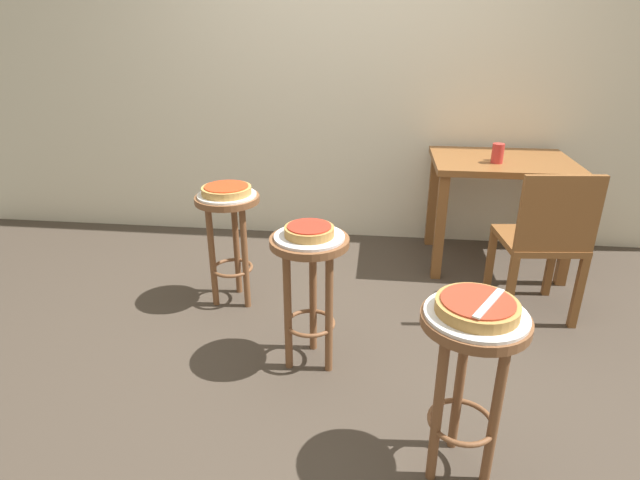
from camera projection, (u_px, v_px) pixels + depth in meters
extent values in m
plane|color=#42382D|center=(332.00, 357.00, 2.52)|extent=(6.00, 6.00, 0.00)
cube|color=beige|center=(358.00, 27.00, 3.44)|extent=(6.00, 0.10, 3.00)
cylinder|color=brown|center=(475.00, 320.00, 1.64)|extent=(0.35, 0.35, 0.03)
cylinder|color=brown|center=(460.00, 381.00, 1.87)|extent=(0.04, 0.04, 0.62)
cylinder|color=brown|center=(438.00, 409.00, 1.73)|extent=(0.04, 0.04, 0.62)
cylinder|color=brown|center=(495.00, 414.00, 1.71)|extent=(0.04, 0.04, 0.62)
torus|color=brown|center=(461.00, 422.00, 1.81)|extent=(0.24, 0.24, 0.02)
cylinder|color=silver|center=(476.00, 314.00, 1.64)|extent=(0.33, 0.33, 0.01)
cylinder|color=#B78442|center=(477.00, 307.00, 1.63)|extent=(0.27, 0.27, 0.04)
cylinder|color=#B23823|center=(478.00, 301.00, 1.62)|extent=(0.23, 0.23, 0.01)
cylinder|color=brown|center=(309.00, 242.00, 2.24)|extent=(0.35, 0.35, 0.03)
cylinder|color=brown|center=(313.00, 294.00, 2.47)|extent=(0.04, 0.04, 0.62)
cylinder|color=brown|center=(288.00, 311.00, 2.33)|extent=(0.04, 0.04, 0.62)
cylinder|color=brown|center=(329.00, 313.00, 2.31)|extent=(0.04, 0.04, 0.62)
torus|color=brown|center=(310.00, 323.00, 2.41)|extent=(0.24, 0.24, 0.02)
cylinder|color=silver|center=(309.00, 237.00, 2.23)|extent=(0.31, 0.31, 0.01)
cylinder|color=#B78442|center=(309.00, 231.00, 2.22)|extent=(0.22, 0.22, 0.04)
cylinder|color=red|center=(309.00, 226.00, 2.21)|extent=(0.19, 0.19, 0.01)
cylinder|color=brown|center=(227.00, 199.00, 2.79)|extent=(0.35, 0.35, 0.03)
cylinder|color=brown|center=(236.00, 246.00, 3.01)|extent=(0.04, 0.04, 0.62)
cylinder|color=brown|center=(212.00, 256.00, 2.87)|extent=(0.04, 0.04, 0.62)
cylinder|color=brown|center=(245.00, 258.00, 2.85)|extent=(0.04, 0.04, 0.62)
torus|color=brown|center=(232.00, 268.00, 2.95)|extent=(0.24, 0.24, 0.02)
cylinder|color=white|center=(227.00, 195.00, 2.78)|extent=(0.32, 0.32, 0.01)
cylinder|color=tan|center=(227.00, 190.00, 2.77)|extent=(0.27, 0.27, 0.04)
cylinder|color=red|center=(226.00, 186.00, 2.76)|extent=(0.24, 0.24, 0.01)
cube|color=brown|center=(502.00, 162.00, 3.25)|extent=(0.87, 0.66, 0.04)
cube|color=brown|center=(440.00, 228.00, 3.18)|extent=(0.06, 0.06, 0.69)
cube|color=brown|center=(569.00, 234.00, 3.10)|extent=(0.06, 0.06, 0.69)
cube|color=brown|center=(432.00, 200.00, 3.69)|extent=(0.06, 0.06, 0.69)
cube|color=brown|center=(543.00, 204.00, 3.61)|extent=(0.06, 0.06, 0.69)
cylinder|color=red|center=(498.00, 153.00, 3.13)|extent=(0.07, 0.07, 0.12)
cylinder|color=white|center=(495.00, 154.00, 3.20)|extent=(0.04, 0.04, 0.08)
cube|color=brown|center=(538.00, 240.00, 2.77)|extent=(0.44, 0.44, 0.04)
cube|color=brown|center=(559.00, 214.00, 2.52)|extent=(0.40, 0.07, 0.40)
cube|color=brown|center=(551.00, 263.00, 3.02)|extent=(0.04, 0.04, 0.42)
cube|color=brown|center=(490.00, 263.00, 3.03)|extent=(0.04, 0.04, 0.42)
cube|color=brown|center=(578.00, 293.00, 2.69)|extent=(0.04, 0.04, 0.42)
cube|color=brown|center=(510.00, 292.00, 2.70)|extent=(0.04, 0.04, 0.42)
cube|color=silver|center=(489.00, 303.00, 1.59)|extent=(0.13, 0.20, 0.01)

